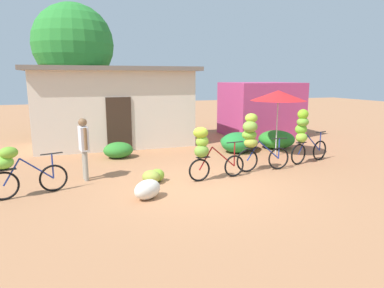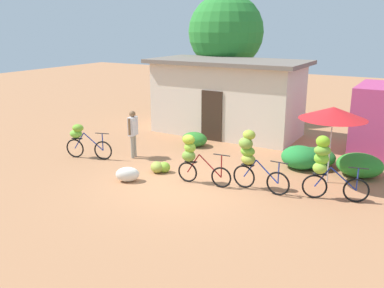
{
  "view_description": "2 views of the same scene",
  "coord_description": "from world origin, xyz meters",
  "px_view_note": "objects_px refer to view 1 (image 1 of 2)",
  "views": [
    {
      "loc": [
        -2.93,
        -7.87,
        2.71
      ],
      "look_at": [
        0.18,
        1.35,
        0.8
      ],
      "focal_mm": 31.94,
      "sensor_mm": 36.0,
      "label": 1
    },
    {
      "loc": [
        5.98,
        -9.71,
        4.5
      ],
      "look_at": [
        -0.13,
        0.81,
        1.01
      ],
      "focal_mm": 39.25,
      "sensor_mm": 36.0,
      "label": 2
    }
  ],
  "objects_px": {
    "bicycle_center_loaded": "(253,138)",
    "person_vendor": "(84,143)",
    "bicycle_leftmost": "(15,167)",
    "building_low": "(114,106)",
    "tree_behind_building": "(73,45)",
    "bicycle_by_shop": "(304,132)",
    "shop_pink": "(260,109)",
    "banana_pile_on_ground": "(154,176)",
    "bicycle_near_pile": "(206,149)",
    "produce_sack": "(147,189)",
    "market_umbrella": "(278,96)"
  },
  "relations": [
    {
      "from": "bicycle_center_loaded",
      "to": "person_vendor",
      "type": "relative_size",
      "value": 1.02
    },
    {
      "from": "bicycle_leftmost",
      "to": "bicycle_center_loaded",
      "type": "bearing_deg",
      "value": 2.32
    },
    {
      "from": "building_low",
      "to": "bicycle_leftmost",
      "type": "xyz_separation_m",
      "value": [
        -2.83,
        -5.66,
        -0.85
      ]
    },
    {
      "from": "tree_behind_building",
      "to": "bicycle_leftmost",
      "type": "height_order",
      "value": "tree_behind_building"
    },
    {
      "from": "bicycle_leftmost",
      "to": "building_low",
      "type": "bearing_deg",
      "value": 63.41
    },
    {
      "from": "building_low",
      "to": "bicycle_by_shop",
      "type": "height_order",
      "value": "building_low"
    },
    {
      "from": "shop_pink",
      "to": "bicycle_by_shop",
      "type": "distance_m",
      "value": 5.48
    },
    {
      "from": "bicycle_leftmost",
      "to": "bicycle_center_loaded",
      "type": "distance_m",
      "value": 6.17
    },
    {
      "from": "building_low",
      "to": "banana_pile_on_ground",
      "type": "relative_size",
      "value": 9.0
    },
    {
      "from": "bicycle_near_pile",
      "to": "bicycle_center_loaded",
      "type": "xyz_separation_m",
      "value": [
        1.61,
        0.4,
        0.15
      ]
    },
    {
      "from": "tree_behind_building",
      "to": "person_vendor",
      "type": "distance_m",
      "value": 8.04
    },
    {
      "from": "shop_pink",
      "to": "bicycle_leftmost",
      "type": "xyz_separation_m",
      "value": [
        -9.56,
        -5.85,
        -0.51
      ]
    },
    {
      "from": "bicycle_near_pile",
      "to": "banana_pile_on_ground",
      "type": "distance_m",
      "value": 1.54
    },
    {
      "from": "shop_pink",
      "to": "produce_sack",
      "type": "relative_size",
      "value": 4.57
    },
    {
      "from": "bicycle_center_loaded",
      "to": "person_vendor",
      "type": "bearing_deg",
      "value": 171.63
    },
    {
      "from": "building_low",
      "to": "market_umbrella",
      "type": "xyz_separation_m",
      "value": [
        5.11,
        -3.81,
        0.52
      ]
    },
    {
      "from": "shop_pink",
      "to": "bicycle_by_shop",
      "type": "xyz_separation_m",
      "value": [
        -1.45,
        -5.28,
        -0.22
      ]
    },
    {
      "from": "bicycle_near_pile",
      "to": "banana_pile_on_ground",
      "type": "height_order",
      "value": "bicycle_near_pile"
    },
    {
      "from": "market_umbrella",
      "to": "produce_sack",
      "type": "relative_size",
      "value": 3.24
    },
    {
      "from": "shop_pink",
      "to": "tree_behind_building",
      "type": "distance_m",
      "value": 8.99
    },
    {
      "from": "bicycle_leftmost",
      "to": "bicycle_center_loaded",
      "type": "relative_size",
      "value": 0.98
    },
    {
      "from": "bicycle_near_pile",
      "to": "person_vendor",
      "type": "bearing_deg",
      "value": 160.34
    },
    {
      "from": "tree_behind_building",
      "to": "bicycle_center_loaded",
      "type": "bearing_deg",
      "value": -59.72
    },
    {
      "from": "market_umbrella",
      "to": "bicycle_center_loaded",
      "type": "relative_size",
      "value": 1.33
    },
    {
      "from": "market_umbrella",
      "to": "bicycle_center_loaded",
      "type": "bearing_deg",
      "value": -138.11
    },
    {
      "from": "building_low",
      "to": "person_vendor",
      "type": "bearing_deg",
      "value": -105.55
    },
    {
      "from": "tree_behind_building",
      "to": "bicycle_leftmost",
      "type": "relative_size",
      "value": 3.54
    },
    {
      "from": "tree_behind_building",
      "to": "market_umbrella",
      "type": "relative_size",
      "value": 2.61
    },
    {
      "from": "bicycle_near_pile",
      "to": "banana_pile_on_ground",
      "type": "xyz_separation_m",
      "value": [
        -1.36,
        0.26,
        -0.67
      ]
    },
    {
      "from": "shop_pink",
      "to": "banana_pile_on_ground",
      "type": "distance_m",
      "value": 8.65
    },
    {
      "from": "shop_pink",
      "to": "banana_pile_on_ground",
      "type": "relative_size",
      "value": 4.48
    },
    {
      "from": "market_umbrella",
      "to": "bicycle_near_pile",
      "type": "height_order",
      "value": "market_umbrella"
    },
    {
      "from": "tree_behind_building",
      "to": "person_vendor",
      "type": "bearing_deg",
      "value": -89.27
    },
    {
      "from": "shop_pink",
      "to": "produce_sack",
      "type": "bearing_deg",
      "value": -134.56
    },
    {
      "from": "bicycle_center_loaded",
      "to": "building_low",
      "type": "bearing_deg",
      "value": 121.56
    },
    {
      "from": "building_low",
      "to": "bicycle_by_shop",
      "type": "bearing_deg",
      "value": -43.97
    },
    {
      "from": "bicycle_leftmost",
      "to": "bicycle_by_shop",
      "type": "bearing_deg",
      "value": 4.02
    },
    {
      "from": "produce_sack",
      "to": "bicycle_by_shop",
      "type": "bearing_deg",
      "value": 16.67
    },
    {
      "from": "bicycle_by_shop",
      "to": "person_vendor",
      "type": "distance_m",
      "value": 6.6
    },
    {
      "from": "produce_sack",
      "to": "market_umbrella",
      "type": "bearing_deg",
      "value": 29.18
    },
    {
      "from": "bicycle_near_pile",
      "to": "bicycle_by_shop",
      "type": "bearing_deg",
      "value": 11.42
    },
    {
      "from": "bicycle_leftmost",
      "to": "bicycle_by_shop",
      "type": "distance_m",
      "value": 8.13
    },
    {
      "from": "building_low",
      "to": "produce_sack",
      "type": "bearing_deg",
      "value": -90.29
    },
    {
      "from": "shop_pink",
      "to": "bicycle_center_loaded",
      "type": "distance_m",
      "value": 6.56
    },
    {
      "from": "building_low",
      "to": "bicycle_center_loaded",
      "type": "height_order",
      "value": "building_low"
    },
    {
      "from": "building_low",
      "to": "banana_pile_on_ground",
      "type": "xyz_separation_m",
      "value": [
        0.35,
        -5.55,
        -1.4
      ]
    },
    {
      "from": "market_umbrella",
      "to": "banana_pile_on_ground",
      "type": "bearing_deg",
      "value": -159.84
    },
    {
      "from": "banana_pile_on_ground",
      "to": "bicycle_by_shop",
      "type": "bearing_deg",
      "value": 5.39
    },
    {
      "from": "market_umbrella",
      "to": "produce_sack",
      "type": "bearing_deg",
      "value": -150.82
    },
    {
      "from": "bicycle_by_shop",
      "to": "bicycle_near_pile",
      "type": "bearing_deg",
      "value": -168.58
    }
  ]
}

